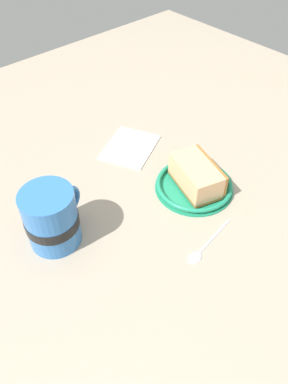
{
  "coord_description": "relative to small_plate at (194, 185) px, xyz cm",
  "views": [
    {
      "loc": [
        31.21,
        28.36,
        52.07
      ],
      "look_at": [
        -1.54,
        -7.78,
        3.0
      ],
      "focal_mm": 35.02,
      "sensor_mm": 36.0,
      "label": 1
    }
  ],
  "objects": [
    {
      "name": "ground_plane",
      "position": [
        11.57,
        4.15,
        -2.36
      ],
      "size": [
        152.65,
        152.65,
        3.19
      ],
      "primitive_type": "cube",
      "color": "tan"
    },
    {
      "name": "small_plate",
      "position": [
        0.0,
        0.0,
        0.0
      ],
      "size": [
        15.37,
        15.37,
        1.55
      ],
      "color": "#1E8C66",
      "rests_on": "ground_plane"
    },
    {
      "name": "folded_napkin",
      "position": [
        0.94,
        -18.28,
        -0.47
      ],
      "size": [
        15.65,
        14.55,
        0.6
      ],
      "primitive_type": "cube",
      "rotation": [
        0.0,
        0.0,
        0.46
      ],
      "color": "white",
      "rests_on": "ground_plane"
    },
    {
      "name": "cake_slice",
      "position": [
        -0.26,
        0.08,
        2.58
      ],
      "size": [
        9.54,
        12.47,
        5.21
      ],
      "color": "#9E662D",
      "rests_on": "small_plate"
    },
    {
      "name": "tea_mug",
      "position": [
        26.9,
        -7.64,
        4.66
      ],
      "size": [
        11.64,
        9.03,
        10.89
      ],
      "color": "#3372BF",
      "rests_on": "ground_plane"
    },
    {
      "name": "teaspoon",
      "position": [
        10.13,
        11.12,
        -0.41
      ],
      "size": [
        12.42,
        2.82,
        0.8
      ],
      "color": "silver",
      "rests_on": "ground_plane"
    }
  ]
}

